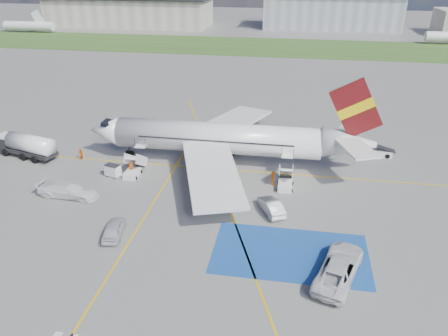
{
  "coord_description": "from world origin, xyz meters",
  "views": [
    {
      "loc": [
        9.44,
        -36.62,
        24.29
      ],
      "look_at": [
        2.34,
        5.33,
        3.5
      ],
      "focal_mm": 35.0,
      "sensor_mm": 36.0,
      "label": 1
    }
  ],
  "objects_px": {
    "airliner": "(229,139)",
    "fuel_tanker": "(25,147)",
    "belt_loader": "(373,152)",
    "car_silver_a": "(114,229)",
    "van_white_b": "(68,188)",
    "van_white_a": "(339,265)",
    "gpu_cart": "(113,171)",
    "car_silver_b": "(271,206)"
  },
  "relations": [
    {
      "from": "van_white_a",
      "to": "fuel_tanker",
      "type": "bearing_deg",
      "value": -6.82
    },
    {
      "from": "airliner",
      "to": "car_silver_b",
      "type": "relative_size",
      "value": 8.25
    },
    {
      "from": "belt_loader",
      "to": "van_white_b",
      "type": "bearing_deg",
      "value": -150.87
    },
    {
      "from": "gpu_cart",
      "to": "van_white_a",
      "type": "xyz_separation_m",
      "value": [
        25.89,
        -14.36,
        0.48
      ]
    },
    {
      "from": "fuel_tanker",
      "to": "van_white_a",
      "type": "relative_size",
      "value": 1.57
    },
    {
      "from": "airliner",
      "to": "fuel_tanker",
      "type": "distance_m",
      "value": 27.25
    },
    {
      "from": "belt_loader",
      "to": "van_white_b",
      "type": "relative_size",
      "value": 1.01
    },
    {
      "from": "gpu_cart",
      "to": "car_silver_b",
      "type": "bearing_deg",
      "value": 2.91
    },
    {
      "from": "car_silver_b",
      "to": "van_white_b",
      "type": "relative_size",
      "value": 0.84
    },
    {
      "from": "gpu_cart",
      "to": "van_white_b",
      "type": "bearing_deg",
      "value": -100.04
    },
    {
      "from": "fuel_tanker",
      "to": "belt_loader",
      "type": "height_order",
      "value": "fuel_tanker"
    },
    {
      "from": "car_silver_a",
      "to": "van_white_a",
      "type": "distance_m",
      "value": 21.01
    },
    {
      "from": "airliner",
      "to": "gpu_cart",
      "type": "relative_size",
      "value": 17.83
    },
    {
      "from": "airliner",
      "to": "van_white_a",
      "type": "distance_m",
      "value": 24.08
    },
    {
      "from": "belt_loader",
      "to": "van_white_a",
      "type": "distance_m",
      "value": 26.92
    },
    {
      "from": "fuel_tanker",
      "to": "car_silver_a",
      "type": "distance_m",
      "value": 24.33
    },
    {
      "from": "car_silver_b",
      "to": "van_white_a",
      "type": "bearing_deg",
      "value": 98.25
    },
    {
      "from": "car_silver_b",
      "to": "van_white_a",
      "type": "distance_m",
      "value": 11.15
    },
    {
      "from": "gpu_cart",
      "to": "belt_loader",
      "type": "xyz_separation_m",
      "value": [
        32.1,
        11.83,
        -0.28
      ]
    },
    {
      "from": "car_silver_a",
      "to": "car_silver_b",
      "type": "xyz_separation_m",
      "value": [
        14.57,
        6.7,
        -0.0
      ]
    },
    {
      "from": "car_silver_a",
      "to": "van_white_a",
      "type": "height_order",
      "value": "van_white_a"
    },
    {
      "from": "fuel_tanker",
      "to": "belt_loader",
      "type": "xyz_separation_m",
      "value": [
        45.83,
        8.22,
        -0.95
      ]
    },
    {
      "from": "fuel_tanker",
      "to": "belt_loader",
      "type": "bearing_deg",
      "value": 25.69
    },
    {
      "from": "gpu_cart",
      "to": "car_silver_a",
      "type": "relative_size",
      "value": 0.48
    },
    {
      "from": "airliner",
      "to": "fuel_tanker",
      "type": "xyz_separation_m",
      "value": [
        -27.06,
        -2.46,
        -2.04
      ]
    },
    {
      "from": "airliner",
      "to": "van_white_b",
      "type": "xyz_separation_m",
      "value": [
        -16.27,
        -11.67,
        -2.35
      ]
    },
    {
      "from": "airliner",
      "to": "car_silver_a",
      "type": "distance_m",
      "value": 19.93
    },
    {
      "from": "belt_loader",
      "to": "car_silver_a",
      "type": "height_order",
      "value": "belt_loader"
    },
    {
      "from": "gpu_cart",
      "to": "car_silver_a",
      "type": "xyz_separation_m",
      "value": [
        5.03,
        -11.86,
        0.06
      ]
    },
    {
      "from": "airliner",
      "to": "car_silver_b",
      "type": "height_order",
      "value": "airliner"
    },
    {
      "from": "car_silver_a",
      "to": "belt_loader",
      "type": "bearing_deg",
      "value": -148.83
    },
    {
      "from": "airliner",
      "to": "fuel_tanker",
      "type": "relative_size",
      "value": 3.8
    },
    {
      "from": "airliner",
      "to": "car_silver_b",
      "type": "xyz_separation_m",
      "value": [
        6.27,
        -11.23,
        -2.66
      ]
    },
    {
      "from": "van_white_a",
      "to": "van_white_b",
      "type": "xyz_separation_m",
      "value": [
        -28.83,
        8.76,
        -0.12
      ]
    },
    {
      "from": "belt_loader",
      "to": "car_silver_b",
      "type": "relative_size",
      "value": 1.2
    },
    {
      "from": "fuel_tanker",
      "to": "car_silver_b",
      "type": "relative_size",
      "value": 2.17
    },
    {
      "from": "belt_loader",
      "to": "van_white_a",
      "type": "bearing_deg",
      "value": -100.66
    },
    {
      "from": "gpu_cart",
      "to": "van_white_a",
      "type": "distance_m",
      "value": 29.61
    },
    {
      "from": "airliner",
      "to": "car_silver_a",
      "type": "height_order",
      "value": "airliner"
    },
    {
      "from": "belt_loader",
      "to": "car_silver_a",
      "type": "xyz_separation_m",
      "value": [
        -27.07,
        -23.69,
        0.34
      ]
    },
    {
      "from": "van_white_a",
      "to": "airliner",
      "type": "bearing_deg",
      "value": -40.84
    },
    {
      "from": "van_white_b",
      "to": "van_white_a",
      "type": "bearing_deg",
      "value": -103.84
    }
  ]
}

